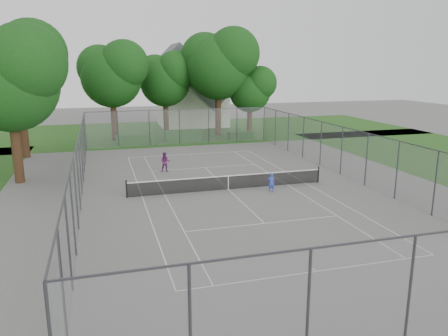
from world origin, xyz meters
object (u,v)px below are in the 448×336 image
object	(u,v)px
house	(192,93)
woman_player	(165,162)
girl_player	(271,182)
tennis_net	(228,182)

from	to	relation	value
house	woman_player	world-z (taller)	house
girl_player	woman_player	size ratio (longest dim) A/B	0.82
tennis_net	woman_player	size ratio (longest dim) A/B	8.58
tennis_net	house	world-z (taller)	house
tennis_net	girl_player	xyz separation A→B (m)	(2.46, -1.20, 0.11)
woman_player	girl_player	bearing A→B (deg)	-38.07
house	woman_player	distance (m)	25.77
house	girl_player	xyz separation A→B (m)	(-1.71, -31.56, -3.59)
tennis_net	woman_player	xyz separation A→B (m)	(-3.15, 5.90, 0.24)
tennis_net	girl_player	world-z (taller)	girl_player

